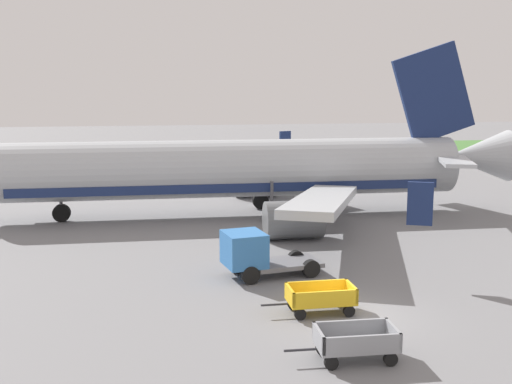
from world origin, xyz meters
TOP-DOWN VIEW (x-y plane):
  - ground_plane at (0.00, 0.00)m, footprint 220.00×220.00m
  - grass_strip at (0.00, 53.36)m, footprint 220.00×28.00m
  - airplane at (-1.41, 18.61)m, footprint 37.54×30.29m
  - baggage_cart_nearest at (-1.20, -3.84)m, footprint 3.57×1.46m
  - baggage_cart_second_in_row at (-1.19, 0.39)m, footprint 3.56×1.42m
  - service_truck_beside_carts at (-2.91, 5.26)m, footprint 4.64×2.66m

SIDE VIEW (x-z plane):
  - ground_plane at x=0.00m, z-range 0.00..0.00m
  - grass_strip at x=0.00m, z-range 0.00..0.06m
  - baggage_cart_nearest at x=-1.20m, z-range 0.07..1.14m
  - baggage_cart_second_in_row at x=-1.19m, z-range 0.07..1.14m
  - service_truck_beside_carts at x=-2.91m, z-range 0.05..2.15m
  - airplane at x=-1.41m, z-range -2.62..8.72m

